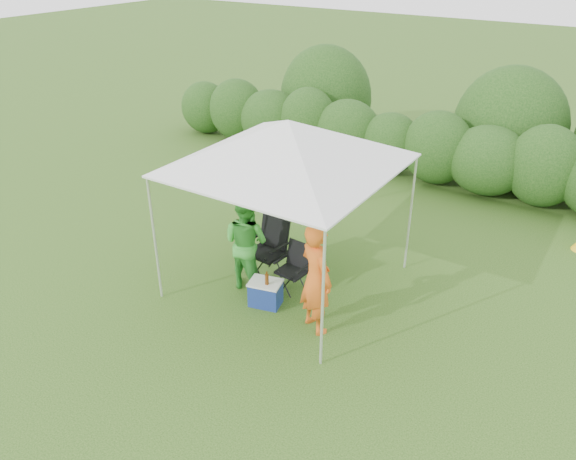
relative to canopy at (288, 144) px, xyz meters
The scene contains 9 objects.
ground 2.51m from the canopy, 90.00° to the right, with size 70.00×70.00×0.00m, color #3B601E.
hedge 5.74m from the canopy, 89.64° to the left, with size 14.41×1.53×1.80m.
canopy is the anchor object (origin of this frame).
chair_right 2.01m from the canopy, 29.13° to the right, with size 0.54×0.49×0.82m.
chair_left 1.93m from the canopy, behind, with size 0.67×0.62×1.02m.
man 2.07m from the canopy, 39.65° to the right, with size 0.64×0.42×1.75m, color orange.
woman 1.77m from the canopy, 137.25° to the right, with size 0.81×0.63×1.66m, color green.
cooler 2.38m from the canopy, 85.33° to the right, with size 0.58×0.48×0.42m.
bottle 2.09m from the canopy, 81.33° to the right, with size 0.06×0.06×0.23m, color #592D0C.
Camera 1 is at (4.37, -6.28, 5.27)m, focal length 35.00 mm.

